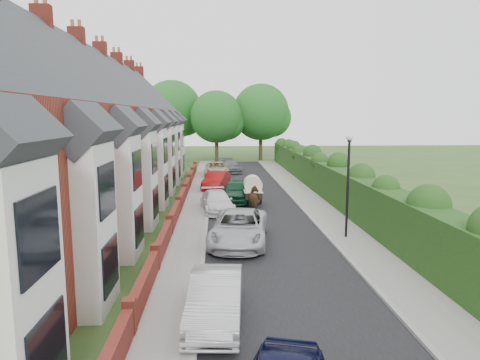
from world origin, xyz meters
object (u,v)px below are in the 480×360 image
at_px(car_white, 217,202).
at_px(car_grey, 229,166).
at_px(car_silver_a, 215,298).
at_px(car_green, 236,191).
at_px(horse_cart, 253,188).
at_px(horse, 255,200).
at_px(lamppost, 348,173).
at_px(car_silver_b, 239,228).
at_px(car_beige, 217,169).
at_px(car_red, 216,180).

relative_size(car_white, car_grey, 0.95).
distance_m(car_silver_a, car_green, 17.85).
height_order(car_silver_a, car_green, car_green).
xyz_separation_m(car_grey, horse_cart, (1.08, -17.29, 0.49)).
height_order(car_grey, horse, horse).
xyz_separation_m(car_white, car_grey, (1.34, 19.03, 0.03)).
distance_m(car_grey, horse, 19.35).
xyz_separation_m(horse, horse_cart, (-0.00, 2.03, 0.38)).
height_order(lamppost, horse, lamppost).
xyz_separation_m(car_silver_b, horse_cart, (1.36, 8.66, 0.40)).
distance_m(car_beige, horse, 16.65).
bearing_deg(car_silver_b, horse, 86.07).
bearing_deg(car_red, horse, -61.13).
bearing_deg(car_green, car_beige, 101.32).
distance_m(car_white, horse_cart, 3.03).
distance_m(car_silver_b, horse_cart, 8.77).
distance_m(car_silver_b, horse, 6.77).
height_order(lamppost, car_silver_b, lamppost).
bearing_deg(car_red, car_silver_a, -77.02).
xyz_separation_m(car_silver_a, horse, (2.46, 14.37, 0.08)).
bearing_deg(car_green, car_silver_b, -86.51).
relative_size(lamppost, car_silver_a, 1.20).
bearing_deg(car_red, car_beige, 102.98).
bearing_deg(car_white, car_beige, 82.13).
xyz_separation_m(lamppost, car_green, (-5.00, 9.59, -2.51)).
relative_size(car_silver_a, car_white, 0.97).
relative_size(car_silver_a, car_grey, 0.92).
xyz_separation_m(car_silver_a, horse_cart, (2.46, 16.40, 0.46)).
xyz_separation_m(car_silver_a, car_silver_b, (1.10, 7.74, 0.06)).
bearing_deg(car_green, horse_cart, -47.40).
bearing_deg(car_silver_a, car_beige, 93.89).
height_order(car_silver_b, car_white, car_silver_b).
bearing_deg(horse, car_white, -15.36).
bearing_deg(car_beige, car_grey, 64.48).
distance_m(lamppost, car_beige, 23.67).
relative_size(car_silver_a, horse, 2.29).
bearing_deg(lamppost, car_beige, 105.79).
xyz_separation_m(car_white, horse_cart, (2.42, 1.74, 0.52)).
xyz_separation_m(car_silver_a, car_beige, (0.00, 30.84, 0.01)).
bearing_deg(car_silver_b, lamppost, 12.60).
relative_size(car_silver_a, car_silver_b, 0.77).
relative_size(car_green, car_grey, 0.99).
distance_m(car_white, car_grey, 19.08).
bearing_deg(car_silver_b, car_silver_a, -90.41).
distance_m(car_green, car_beige, 13.12).
bearing_deg(car_silver_b, car_red, 101.80).
bearing_deg(horse, car_green, -81.30).
xyz_separation_m(car_green, car_grey, (-0.02, 15.90, -0.11)).
bearing_deg(car_beige, car_green, -83.55).
xyz_separation_m(car_green, horse, (1.06, -3.42, 0.01)).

